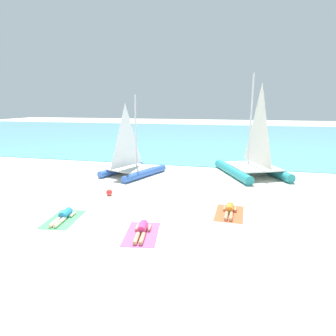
# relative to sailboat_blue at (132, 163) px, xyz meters

# --- Properties ---
(ground_plane) EXTENTS (120.00, 120.00, 0.00)m
(ground_plane) POSITION_rel_sailboat_blue_xyz_m (2.97, 2.43, -0.73)
(ground_plane) COLOR silver
(ocean_water) EXTENTS (120.00, 40.00, 0.05)m
(ocean_water) POSITION_rel_sailboat_blue_xyz_m (2.97, 23.19, -0.70)
(ocean_water) COLOR #5BB2C1
(ocean_water) RESTS_ON ground
(sailboat_blue) EXTENTS (3.58, 4.34, 4.87)m
(sailboat_blue) POSITION_rel_sailboat_blue_xyz_m (0.00, 0.00, 0.00)
(sailboat_blue) COLOR blue
(sailboat_blue) RESTS_ON ground
(sailboat_teal) EXTENTS (4.65, 5.51, 6.13)m
(sailboat_teal) POSITION_rel_sailboat_blue_xyz_m (7.26, 1.69, 0.19)
(sailboat_teal) COLOR teal
(sailboat_teal) RESTS_ON ground
(towel_left) EXTENTS (1.34, 2.03, 0.01)m
(towel_left) POSITION_rel_sailboat_blue_xyz_m (-0.10, -7.15, -0.72)
(towel_left) COLOR #4CB266
(towel_left) RESTS_ON ground
(sunbather_left) EXTENTS (0.61, 1.57, 0.30)m
(sunbather_left) POSITION_rel_sailboat_blue_xyz_m (-0.11, -7.09, -0.59)
(sunbather_left) COLOR #268CCC
(sunbather_left) RESTS_ON towel_left
(towel_middle) EXTENTS (1.40, 2.06, 0.01)m
(towel_middle) POSITION_rel_sailboat_blue_xyz_m (3.23, -7.65, -0.72)
(towel_middle) COLOR #D84C99
(towel_middle) RESTS_ON ground
(sunbather_middle) EXTENTS (0.66, 1.57, 0.30)m
(sunbather_middle) POSITION_rel_sailboat_blue_xyz_m (3.22, -7.58, -0.59)
(sunbather_middle) COLOR #D83372
(sunbather_middle) RESTS_ON towel_middle
(towel_right) EXTENTS (1.17, 1.94, 0.01)m
(towel_right) POSITION_rel_sailboat_blue_xyz_m (6.08, -5.06, -0.72)
(towel_right) COLOR #EA5933
(towel_right) RESTS_ON ground
(sunbather_right) EXTENTS (0.56, 1.56, 0.30)m
(sunbather_right) POSITION_rel_sailboat_blue_xyz_m (6.09, -4.99, -0.59)
(sunbather_right) COLOR orange
(sunbather_right) RESTS_ON towel_right
(beach_ball) EXTENTS (0.30, 0.30, 0.30)m
(beach_ball) POSITION_rel_sailboat_blue_xyz_m (0.37, -4.05, -0.57)
(beach_ball) COLOR red
(beach_ball) RESTS_ON ground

